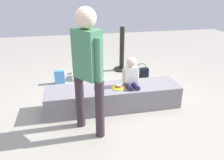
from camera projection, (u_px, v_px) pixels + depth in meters
name	position (u px, v px, depth m)	size (l,w,h in m)	color
ground_plane	(113.00, 107.00, 3.78)	(12.00, 12.00, 0.00)	#9F998C
concrete_ledge	(113.00, 97.00, 3.71)	(2.19, 0.55, 0.37)	gray
child_seated	(131.00, 74.00, 3.61)	(0.28, 0.32, 0.48)	#291F47
adult_standing	(88.00, 62.00, 2.78)	(0.38, 0.42, 1.69)	#32272E
cake_plate	(118.00, 87.00, 3.60)	(0.22, 0.22, 0.07)	yellow
gift_bag	(60.00, 77.00, 4.62)	(0.20, 0.11, 0.32)	#4C99E0
railing_post	(122.00, 55.00, 5.26)	(0.36, 0.36, 1.03)	black
water_bottle_near_gift	(95.00, 90.00, 4.13)	(0.07, 0.07, 0.24)	silver
cake_box_white	(80.00, 75.00, 4.88)	(0.31, 0.33, 0.15)	white
handbag_black_leather	(141.00, 73.00, 4.83)	(0.31, 0.11, 0.36)	black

